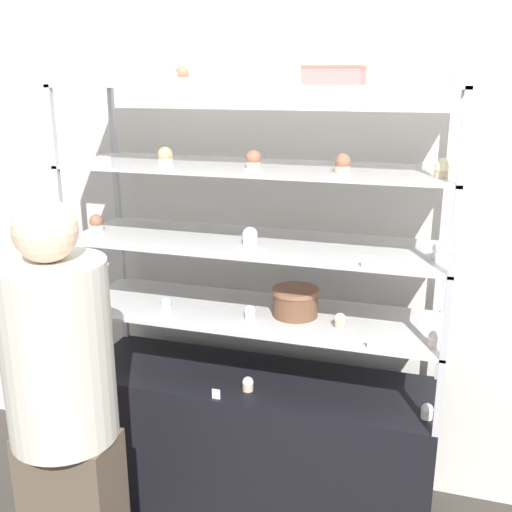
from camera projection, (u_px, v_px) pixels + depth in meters
ground_plane at (256, 505)px, 2.89m from camera, size 20.00×20.00×0.00m
back_wall at (280, 226)px, 2.88m from camera, size 8.00×0.05×2.60m
display_base at (256, 444)px, 2.80m from camera, size 1.59×0.49×0.69m
display_riser_lower at (256, 316)px, 2.61m from camera, size 1.59×0.49×0.32m
display_riser_middle at (256, 245)px, 2.52m from camera, size 1.59×0.49×0.32m
display_riser_upper at (256, 170)px, 2.43m from camera, size 1.59×0.49×0.32m
display_riser_top at (256, 89)px, 2.34m from camera, size 1.59×0.49×0.32m
layer_cake_centerpiece at (295, 302)px, 2.55m from camera, size 0.20×0.20×0.12m
sheet_cake_frosted at (334, 75)px, 2.21m from camera, size 0.22×0.17×0.07m
cupcake_0 at (102, 359)px, 2.81m from camera, size 0.05×0.05×0.06m
cupcake_1 at (247, 384)px, 2.58m from camera, size 0.05×0.05×0.06m
cupcake_2 at (427, 411)px, 2.37m from camera, size 0.05×0.05×0.06m
price_tag_0 at (216, 394)px, 2.51m from camera, size 0.04×0.00×0.04m
cupcake_3 at (89, 297)px, 2.70m from camera, size 0.05×0.05×0.06m
cupcake_4 at (167, 304)px, 2.61m from camera, size 0.05×0.05×0.06m
cupcake_5 at (250, 313)px, 2.52m from camera, size 0.05×0.05×0.06m
cupcake_6 at (340, 320)px, 2.44m from camera, size 0.05×0.05×0.06m
cupcake_7 at (434, 339)px, 2.27m from camera, size 0.05×0.05×0.06m
price_tag_1 at (372, 344)px, 2.24m from camera, size 0.04×0.00×0.04m
cupcake_8 at (96, 223)px, 2.68m from camera, size 0.06×0.06×0.08m
cupcake_9 at (250, 237)px, 2.45m from camera, size 0.06×0.06×0.08m
cupcake_10 at (441, 251)px, 2.24m from camera, size 0.06×0.06×0.08m
price_tag_2 at (367, 262)px, 2.16m from camera, size 0.04×0.00×0.04m
cupcake_11 at (89, 153)px, 2.55m from camera, size 0.06×0.06×0.07m
cupcake_12 at (165, 156)px, 2.46m from camera, size 0.06×0.06×0.07m
cupcake_13 at (253, 160)px, 2.36m from camera, size 0.06×0.06×0.07m
cupcake_14 at (342, 164)px, 2.25m from camera, size 0.06×0.06×0.07m
cupcake_15 at (443, 169)px, 2.12m from camera, size 0.06×0.06×0.07m
price_tag_3 at (107, 162)px, 2.37m from camera, size 0.04×0.00×0.04m
cupcake_16 at (76, 76)px, 2.46m from camera, size 0.06×0.06×0.07m
cupcake_17 at (182, 76)px, 2.28m from camera, size 0.06×0.06×0.07m
cupcake_18 at (458, 75)px, 2.04m from camera, size 0.06×0.06×0.07m
price_tag_4 at (173, 78)px, 2.19m from camera, size 0.04×0.00×0.04m
customer_figure at (64, 407)px, 2.12m from camera, size 0.38×0.38×1.61m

